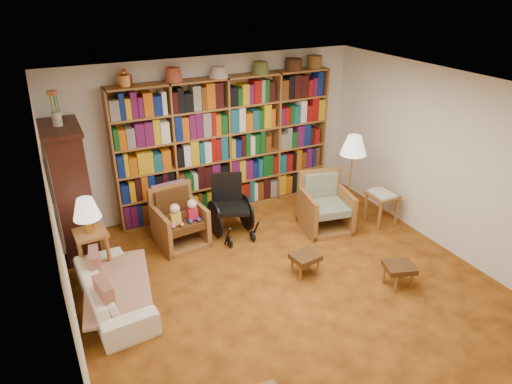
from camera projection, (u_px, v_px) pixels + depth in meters
floor at (285, 283)px, 5.89m from camera, size 5.00×5.00×0.00m
ceiling at (292, 90)px, 4.81m from camera, size 5.00×5.00×0.00m
wall_back at (212, 135)px, 7.38m from camera, size 5.00×0.00×5.00m
wall_front at (458, 332)px, 3.33m from camera, size 5.00×0.00×5.00m
wall_left at (61, 247)px, 4.36m from camera, size 0.00×5.00×5.00m
wall_right at (444, 162)px, 6.34m from camera, size 0.00×5.00×5.00m
bookshelf at (227, 141)px, 7.35m from camera, size 3.60×0.30×2.42m
curio_cabinet at (71, 190)px, 6.21m from camera, size 0.50×0.95×2.40m
framed_pictures at (54, 199)px, 4.45m from camera, size 0.03×0.52×0.97m
sofa at (114, 290)px, 5.41m from camera, size 1.60×0.73×0.46m
sofa_throw at (117, 284)px, 5.39m from camera, size 0.94×1.48×0.04m
cushion_left at (95, 262)px, 5.54m from camera, size 0.16×0.36×0.35m
cushion_right at (105, 294)px, 4.97m from camera, size 0.18×0.38×0.37m
side_table_lamp at (93, 245)px, 5.82m from camera, size 0.42×0.42×0.68m
table_lamp at (86, 210)px, 5.61m from camera, size 0.34×0.34×0.47m
armchair_leather at (178, 220)px, 6.69m from camera, size 0.75×0.78×0.85m
armchair_sage at (323, 207)px, 7.10m from camera, size 0.83×0.84×0.87m
wheelchair at (231, 208)px, 6.86m from camera, size 0.59×0.76×0.95m
floor_lamp at (353, 149)px, 6.71m from camera, size 0.39×0.39×1.48m
side_table_papers at (382, 199)px, 7.14m from camera, size 0.42×0.42×0.54m
footstool_a at (305, 258)px, 5.97m from camera, size 0.39×0.35×0.30m
footstool_b at (399, 269)px, 5.75m from camera, size 0.44×0.41×0.31m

